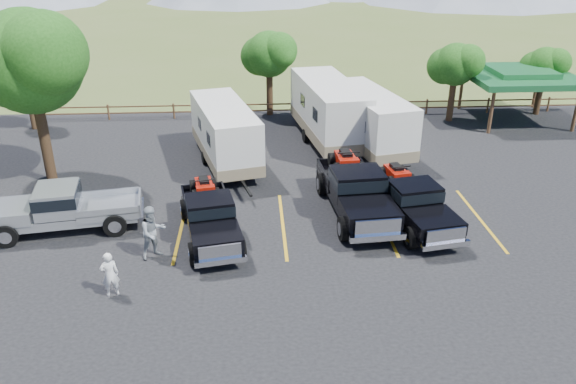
{
  "coord_description": "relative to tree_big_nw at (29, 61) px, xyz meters",
  "views": [
    {
      "loc": [
        -3.03,
        -15.63,
        10.56
      ],
      "look_at": [
        -1.81,
        3.72,
        1.6
      ],
      "focal_mm": 35.0,
      "sensor_mm": 36.0,
      "label": 1
    }
  ],
  "objects": [
    {
      "name": "ground",
      "position": [
        12.55,
        -9.03,
        -5.6
      ],
      "size": [
        320.0,
        320.0,
        0.0
      ],
      "primitive_type": "plane",
      "color": "#4A5C27",
      "rests_on": "ground"
    },
    {
      "name": "asphalt_lot",
      "position": [
        12.55,
        -6.03,
        -5.58
      ],
      "size": [
        44.0,
        34.0,
        0.04
      ],
      "primitive_type": "cube",
      "color": "black",
      "rests_on": "ground"
    },
    {
      "name": "stall_lines",
      "position": [
        12.55,
        -5.03,
        -5.55
      ],
      "size": [
        12.12,
        5.5,
        0.01
      ],
      "color": "#C19316",
      "rests_on": "asphalt_lot"
    },
    {
      "name": "tree_big_nw",
      "position": [
        0.0,
        0.0,
        0.0
      ],
      "size": [
        5.54,
        5.18,
        7.84
      ],
      "color": "black",
      "rests_on": "ground"
    },
    {
      "name": "tree_ne_a",
      "position": [
        21.52,
        7.99,
        -2.11
      ],
      "size": [
        3.11,
        2.92,
        4.76
      ],
      "color": "black",
      "rests_on": "ground"
    },
    {
      "name": "tree_ne_b",
      "position": [
        27.52,
        8.99,
        -2.47
      ],
      "size": [
        2.77,
        2.59,
        4.27
      ],
      "color": "black",
      "rests_on": "ground"
    },
    {
      "name": "tree_north",
      "position": [
        10.52,
        9.99,
        -1.76
      ],
      "size": [
        3.46,
        3.24,
        5.25
      ],
      "color": "black",
      "rests_on": "ground"
    },
    {
      "name": "tree_nw_small",
      "position": [
        -3.48,
        7.99,
        -2.81
      ],
      "size": [
        2.59,
        2.43,
        3.85
      ],
      "color": "black",
      "rests_on": "ground"
    },
    {
      "name": "rail_fence",
      "position": [
        14.55,
        9.47,
        -4.99
      ],
      "size": [
        36.12,
        0.12,
        1.0
      ],
      "color": "brown",
      "rests_on": "ground"
    },
    {
      "name": "pavilion",
      "position": [
        25.55,
        7.97,
        -2.81
      ],
      "size": [
        6.2,
        6.2,
        3.22
      ],
      "color": "brown",
      "rests_on": "ground"
    },
    {
      "name": "rig_left",
      "position": [
        7.75,
        -5.69,
        -4.66
      ],
      "size": [
        2.76,
        5.79,
        1.86
      ],
      "rotation": [
        0.0,
        0.0,
        0.19
      ],
      "color": "black",
      "rests_on": "asphalt_lot"
    },
    {
      "name": "rig_center",
      "position": [
        13.56,
        -4.06,
        -4.51
      ],
      "size": [
        2.71,
        6.65,
        2.17
      ],
      "rotation": [
        0.0,
        0.0,
        0.08
      ],
      "color": "black",
      "rests_on": "asphalt_lot"
    },
    {
      "name": "rig_right",
      "position": [
        15.64,
        -5.02,
        -4.63
      ],
      "size": [
        2.81,
        6.02,
        1.93
      ],
      "rotation": [
        0.0,
        0.0,
        0.17
      ],
      "color": "black",
      "rests_on": "asphalt_lot"
    },
    {
      "name": "trailer_left",
      "position": [
        8.06,
        1.7,
        -4.0
      ],
      "size": [
        3.85,
        8.56,
        2.98
      ],
      "rotation": [
        0.0,
        0.0,
        0.25
      ],
      "color": "silver",
      "rests_on": "asphalt_lot"
    },
    {
      "name": "trailer_center",
      "position": [
        13.54,
        4.51,
        -3.8
      ],
      "size": [
        3.6,
        9.71,
        3.36
      ],
      "rotation": [
        0.0,
        0.0,
        0.15
      ],
      "color": "silver",
      "rests_on": "asphalt_lot"
    },
    {
      "name": "trailer_right",
      "position": [
        15.49,
        3.18,
        -3.94
      ],
      "size": [
        3.8,
        8.9,
        3.08
      ],
      "rotation": [
        0.0,
        0.0,
        0.22
      ],
      "color": "silver",
      "rests_on": "asphalt_lot"
    },
    {
      "name": "pickup_silver",
      "position": [
        2.11,
        -4.87,
        -4.62
      ],
      "size": [
        6.24,
        2.84,
        1.8
      ],
      "rotation": [
        0.0,
        0.0,
        -1.41
      ],
      "color": "#A3A7AC",
      "rests_on": "asphalt_lot"
    },
    {
      "name": "person_a",
      "position": [
        4.85,
        -9.43,
        -4.78
      ],
      "size": [
        0.66,
        0.56,
        1.56
      ],
      "primitive_type": "imported",
      "rotation": [
        0.0,
        0.0,
        3.52
      ],
      "color": "white",
      "rests_on": "asphalt_lot"
    },
    {
      "name": "person_b",
      "position": [
        5.87,
        -7.11,
        -4.58
      ],
      "size": [
        1.2,
        1.15,
        1.96
      ],
      "primitive_type": "imported",
      "rotation": [
        0.0,
        0.0,
        0.59
      ],
      "color": "gray",
      "rests_on": "asphalt_lot"
    }
  ]
}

